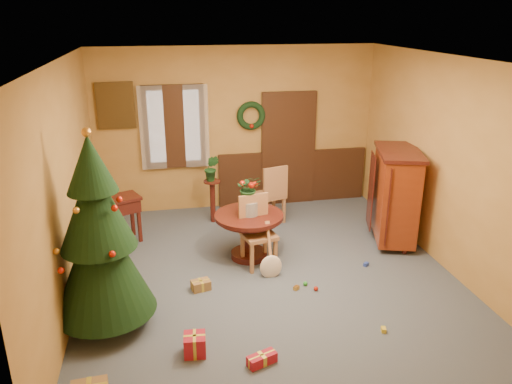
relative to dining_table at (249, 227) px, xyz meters
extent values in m
plane|color=#3B4556|center=(0.17, -0.61, -0.48)|extent=(5.50, 5.50, 0.00)
plane|color=silver|center=(0.17, -0.61, 2.42)|extent=(5.50, 5.50, 0.00)
plane|color=olive|center=(0.17, 2.14, 0.97)|extent=(5.00, 0.00, 5.00)
plane|color=olive|center=(0.17, -3.36, 0.97)|extent=(5.00, 0.00, 5.00)
plane|color=olive|center=(-2.33, -0.61, 0.97)|extent=(0.00, 5.50, 5.50)
plane|color=olive|center=(2.67, -0.61, 0.97)|extent=(0.00, 5.50, 5.50)
cube|color=black|center=(1.22, 2.10, 0.02)|extent=(2.80, 0.06, 1.00)
cube|color=black|center=(1.12, 2.09, 0.57)|extent=(1.00, 0.08, 2.10)
cube|color=white|center=(1.12, 2.12, 0.52)|extent=(0.80, 0.03, 1.90)
cube|color=black|center=(-0.93, 2.09, 1.07)|extent=(1.05, 0.08, 1.45)
cube|color=white|center=(-0.93, 2.12, 1.07)|extent=(0.88, 0.03, 1.25)
cube|color=white|center=(-1.31, 2.04, 1.07)|extent=(0.42, 0.02, 1.45)
cube|color=white|center=(-0.55, 2.04, 1.07)|extent=(0.42, 0.02, 1.45)
torus|color=black|center=(0.42, 2.06, 1.22)|extent=(0.51, 0.11, 0.51)
cube|color=#4C3819|center=(-1.88, 2.10, 1.47)|extent=(0.62, 0.05, 0.78)
cube|color=gray|center=(-1.88, 2.13, 1.47)|extent=(0.48, 0.02, 0.62)
cylinder|color=black|center=(0.00, 0.00, 0.18)|extent=(1.00, 1.00, 0.05)
cylinder|color=black|center=(0.00, 0.00, 0.13)|extent=(0.89, 0.89, 0.04)
cylinder|color=black|center=(0.00, 0.00, -0.14)|extent=(0.16, 0.16, 0.55)
cylinder|color=black|center=(0.00, 0.00, -0.44)|extent=(0.54, 0.54, 0.09)
cylinder|color=slate|center=(0.00, 0.00, 0.31)|extent=(0.28, 0.28, 0.21)
imported|color=#1E4C23|center=(0.00, 0.00, 0.60)|extent=(0.35, 0.30, 0.39)
cube|color=olive|center=(0.09, -0.27, -0.01)|extent=(0.52, 0.52, 0.05)
cube|color=olive|center=(0.05, -0.08, 0.27)|extent=(0.44, 0.13, 0.52)
cube|color=olive|center=(0.23, -0.06, -0.26)|extent=(0.06, 0.06, 0.45)
cube|color=olive|center=(-0.12, -0.13, -0.26)|extent=(0.06, 0.06, 0.45)
cube|color=olive|center=(0.30, -0.41, -0.26)|extent=(0.06, 0.06, 0.45)
cube|color=olive|center=(-0.05, -0.48, -0.26)|extent=(0.06, 0.06, 0.45)
cube|color=olive|center=(0.59, 1.28, 0.00)|extent=(0.55, 0.55, 0.05)
cube|color=olive|center=(0.64, 1.08, 0.28)|extent=(0.44, 0.16, 0.53)
cube|color=olive|center=(0.47, 1.06, -0.25)|extent=(0.06, 0.06, 0.46)
cube|color=olive|center=(0.81, 1.15, -0.25)|extent=(0.06, 0.06, 0.46)
cube|color=olive|center=(0.37, 1.40, -0.25)|extent=(0.06, 0.06, 0.46)
cube|color=olive|center=(0.72, 1.50, -0.25)|extent=(0.06, 0.06, 0.46)
cylinder|color=black|center=(-0.37, 1.44, -0.12)|extent=(0.09, 0.09, 0.72)
cylinder|color=black|center=(-0.37, 1.44, 0.25)|extent=(0.29, 0.29, 0.03)
imported|color=#19471E|center=(-0.37, 1.44, 0.49)|extent=(0.30, 0.27, 0.45)
cylinder|color=#382111|center=(-1.91, -1.35, -0.36)|extent=(0.14, 0.14, 0.25)
cone|color=black|center=(-1.91, -1.35, 0.39)|extent=(1.13, 1.13, 1.34)
cone|color=black|center=(-1.91, -1.35, 1.01)|extent=(0.82, 0.82, 0.98)
cone|color=black|center=(-1.91, -1.35, 1.48)|extent=(0.54, 0.54, 0.62)
sphere|color=gold|center=(-1.91, -1.35, 1.80)|extent=(0.10, 0.10, 0.10)
cube|color=black|center=(-1.98, 0.86, 0.25)|extent=(0.95, 0.72, 0.05)
cube|color=black|center=(-1.98, 0.86, 0.12)|extent=(0.88, 0.66, 0.18)
cube|color=black|center=(-2.34, 0.86, -0.13)|extent=(0.16, 0.29, 0.70)
cube|color=black|center=(-1.62, 0.86, -0.13)|extent=(0.16, 0.29, 0.70)
cube|color=#521E09|center=(2.32, 0.13, 0.28)|extent=(0.83, 1.20, 1.35)
cube|color=black|center=(2.32, 0.13, 0.98)|extent=(0.91, 1.28, 0.05)
cylinder|color=black|center=(2.32, -0.32, -0.43)|extent=(0.08, 0.08, 0.10)
cylinder|color=black|center=(2.32, 0.59, -0.43)|extent=(0.08, 0.08, 0.10)
cube|color=maroon|center=(-0.96, -2.07, -0.37)|extent=(0.24, 0.24, 0.23)
cube|color=gold|center=(-0.96, -2.07, -0.37)|extent=(0.23, 0.05, 0.23)
cube|color=gold|center=(-0.96, -2.07, -0.37)|extent=(0.05, 0.23, 0.23)
cube|color=brown|center=(-0.78, -0.78, -0.42)|extent=(0.27, 0.21, 0.13)
cube|color=gold|center=(-0.78, -0.78, -0.42)|extent=(0.24, 0.08, 0.13)
cube|color=gold|center=(-0.78, -0.78, -0.42)|extent=(0.07, 0.17, 0.13)
cube|color=maroon|center=(-0.30, -2.37, -0.43)|extent=(0.34, 0.23, 0.11)
cube|color=gold|center=(-0.30, -2.37, -0.43)|extent=(0.30, 0.13, 0.11)
cube|color=gold|center=(-0.30, -2.37, -0.43)|extent=(0.09, 0.14, 0.11)
cube|color=#263FA6|center=(1.60, -0.59, -0.46)|extent=(0.09, 0.09, 0.05)
sphere|color=green|center=(0.59, -0.95, -0.45)|extent=(0.06, 0.06, 0.06)
cube|color=gold|center=(1.17, -2.10, -0.46)|extent=(0.07, 0.09, 0.05)
sphere|color=#AF1B0B|center=(0.69, -1.10, -0.45)|extent=(0.06, 0.06, 0.06)
cube|color=gold|center=(0.44, -1.02, -0.46)|extent=(0.09, 0.09, 0.05)
camera|label=1|loc=(-1.17, -6.52, 2.95)|focal=35.00mm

